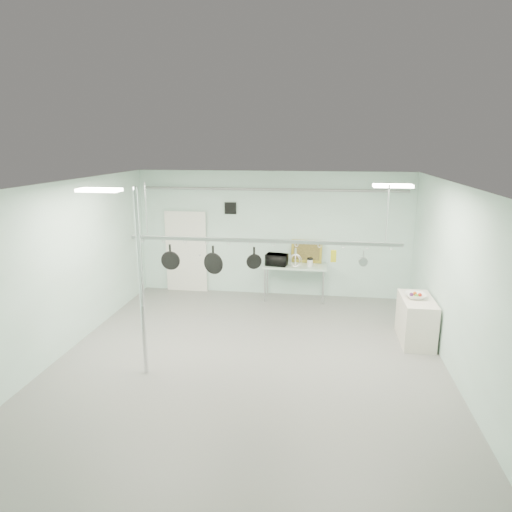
% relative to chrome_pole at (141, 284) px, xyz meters
% --- Properties ---
extents(floor, '(8.00, 8.00, 0.00)m').
position_rel_chrome_pole_xyz_m(floor, '(1.70, 0.60, -1.60)').
color(floor, gray).
rests_on(floor, ground).
extents(ceiling, '(7.00, 8.00, 0.02)m').
position_rel_chrome_pole_xyz_m(ceiling, '(1.70, 0.60, 1.59)').
color(ceiling, silver).
rests_on(ceiling, back_wall).
extents(back_wall, '(7.00, 0.02, 3.20)m').
position_rel_chrome_pole_xyz_m(back_wall, '(1.70, 4.59, 0.00)').
color(back_wall, silver).
rests_on(back_wall, floor).
extents(right_wall, '(0.02, 8.00, 3.20)m').
position_rel_chrome_pole_xyz_m(right_wall, '(5.19, 0.60, 0.00)').
color(right_wall, silver).
rests_on(right_wall, floor).
extents(door, '(1.10, 0.10, 2.20)m').
position_rel_chrome_pole_xyz_m(door, '(-0.60, 4.54, -0.55)').
color(door, silver).
rests_on(door, floor).
extents(wall_vent, '(0.30, 0.04, 0.30)m').
position_rel_chrome_pole_xyz_m(wall_vent, '(0.60, 4.57, 0.65)').
color(wall_vent, black).
rests_on(wall_vent, back_wall).
extents(conduit_pipe, '(6.60, 0.07, 0.07)m').
position_rel_chrome_pole_xyz_m(conduit_pipe, '(1.70, 4.50, 1.15)').
color(conduit_pipe, gray).
rests_on(conduit_pipe, back_wall).
extents(chrome_pole, '(0.08, 0.08, 3.20)m').
position_rel_chrome_pole_xyz_m(chrome_pole, '(0.00, 0.00, 0.00)').
color(chrome_pole, silver).
rests_on(chrome_pole, floor).
extents(prep_table, '(1.60, 0.70, 0.91)m').
position_rel_chrome_pole_xyz_m(prep_table, '(2.30, 4.20, -0.77)').
color(prep_table, '#A2BFAF').
rests_on(prep_table, floor).
extents(side_cabinet, '(0.60, 1.20, 0.90)m').
position_rel_chrome_pole_xyz_m(side_cabinet, '(4.85, 2.00, -1.15)').
color(side_cabinet, beige).
rests_on(side_cabinet, floor).
extents(pot_rack, '(4.80, 0.06, 1.00)m').
position_rel_chrome_pole_xyz_m(pot_rack, '(1.90, 0.90, 0.63)').
color(pot_rack, '#B7B7BC').
rests_on(pot_rack, ceiling).
extents(light_panel_left, '(0.65, 0.30, 0.05)m').
position_rel_chrome_pole_xyz_m(light_panel_left, '(-0.50, -0.20, 1.56)').
color(light_panel_left, white).
rests_on(light_panel_left, ceiling).
extents(light_panel_right, '(0.65, 0.30, 0.05)m').
position_rel_chrome_pole_xyz_m(light_panel_right, '(4.10, 1.20, 1.56)').
color(light_panel_right, white).
rests_on(light_panel_right, ceiling).
extents(microwave, '(0.57, 0.43, 0.29)m').
position_rel_chrome_pole_xyz_m(microwave, '(1.85, 4.11, -0.55)').
color(microwave, black).
rests_on(microwave, prep_table).
extents(coffee_canister, '(0.14, 0.14, 0.18)m').
position_rel_chrome_pole_xyz_m(coffee_canister, '(2.68, 4.11, -0.61)').
color(coffee_canister, silver).
rests_on(coffee_canister, prep_table).
extents(painting_large, '(0.79, 0.19, 0.58)m').
position_rel_chrome_pole_xyz_m(painting_large, '(2.58, 4.50, -0.41)').
color(painting_large, gold).
rests_on(painting_large, prep_table).
extents(painting_small, '(0.30, 0.09, 0.25)m').
position_rel_chrome_pole_xyz_m(painting_small, '(2.77, 4.50, -0.57)').
color(painting_small, '#341D12').
rests_on(painting_small, prep_table).
extents(fruit_bowl, '(0.41, 0.41, 0.10)m').
position_rel_chrome_pole_xyz_m(fruit_bowl, '(4.80, 2.02, -0.65)').
color(fruit_bowl, white).
rests_on(fruit_bowl, side_cabinet).
extents(skillet_left, '(0.35, 0.08, 0.46)m').
position_rel_chrome_pole_xyz_m(skillet_left, '(0.21, 0.90, 0.26)').
color(skillet_left, black).
rests_on(skillet_left, pot_rack).
extents(skillet_mid, '(0.39, 0.18, 0.53)m').
position_rel_chrome_pole_xyz_m(skillet_mid, '(1.01, 0.90, 0.22)').
color(skillet_mid, black).
rests_on(skillet_mid, pot_rack).
extents(skillet_right, '(0.28, 0.15, 0.38)m').
position_rel_chrome_pole_xyz_m(skillet_right, '(1.76, 0.90, 0.30)').
color(skillet_right, black).
rests_on(skillet_right, pot_rack).
extents(whisk, '(0.26, 0.26, 0.37)m').
position_rel_chrome_pole_xyz_m(whisk, '(2.49, 0.90, 0.30)').
color(whisk, silver).
rests_on(whisk, pot_rack).
extents(grater, '(0.10, 0.05, 0.23)m').
position_rel_chrome_pole_xyz_m(grater, '(3.14, 0.90, 0.37)').
color(grater, gold).
rests_on(grater, pot_rack).
extents(saucepan, '(0.17, 0.11, 0.27)m').
position_rel_chrome_pole_xyz_m(saucepan, '(3.65, 0.90, 0.35)').
color(saucepan, '#A4A3A8').
rests_on(saucepan, pot_rack).
extents(fruit_cluster, '(0.24, 0.24, 0.09)m').
position_rel_chrome_pole_xyz_m(fruit_cluster, '(4.80, 2.02, -0.61)').
color(fruit_cluster, maroon).
rests_on(fruit_cluster, fruit_bowl).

